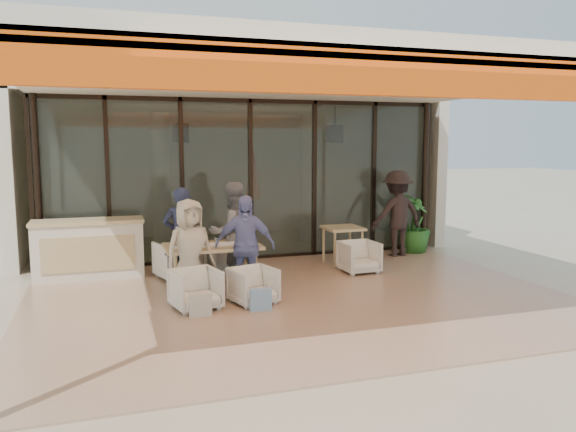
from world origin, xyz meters
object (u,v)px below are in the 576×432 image
dining_table (212,248)px  diner_cream (190,250)px  chair_near_right (253,284)px  side_chair (359,256)px  diner_periwinkle (245,246)px  chair_near_left (196,287)px  diner_grey (232,233)px  diner_navy (182,237)px  potted_palm (414,224)px  chair_far_left (179,258)px  standing_woman (397,214)px  chair_far_right (226,255)px  side_table (343,232)px  host_counter (89,249)px

dining_table → diner_cream: size_ratio=0.98×
chair_near_right → side_chair: bearing=13.9°
diner_periwinkle → chair_near_left: bearing=-133.7°
chair_near_right → diner_grey: 1.50m
dining_table → diner_navy: 0.62m
chair_near_left → diner_navy: size_ratio=0.39×
dining_table → potted_palm: size_ratio=1.19×
chair_far_left → standing_woman: standing_woman is taller
chair_near_left → dining_table: bearing=54.3°
chair_far_right → side_table: (2.32, 0.17, 0.27)m
host_counter → diner_periwinkle: diner_periwinkle is taller
standing_woman → diner_navy: bearing=7.8°
diner_navy → side_chair: size_ratio=2.52×
dining_table → standing_woman: bearing=19.9°
chair_far_right → dining_table: bearing=57.5°
side_chair → chair_far_right: bearing=163.6°
host_counter → dining_table: 2.36m
chair_near_left → diner_grey: diner_grey is taller
side_table → chair_far_left: bearing=-176.9°
chair_near_left → chair_near_right: bearing=-12.4°
diner_navy → diner_cream: size_ratio=1.07×
chair_far_left → chair_near_left: 1.90m
chair_far_left → host_counter: bearing=-33.8°
potted_palm → standing_woman: bearing=-156.3°
chair_far_right → chair_far_left: bearing=-8.1°
chair_far_right → diner_grey: (0.00, -0.50, 0.48)m
chair_far_right → side_chair: chair_far_right is taller
chair_far_left → chair_near_left: size_ratio=1.13×
diner_grey → side_table: size_ratio=2.29×
chair_far_left → diner_navy: diner_navy is taller
dining_table → diner_grey: size_ratio=0.88×
host_counter → chair_near_left: (1.47, -2.38, -0.21)m
chair_far_right → diner_cream: (-0.84, -1.40, 0.40)m
potted_palm → diner_grey: bearing=-163.1°
chair_near_left → diner_periwinkle: diner_periwinkle is taller
host_counter → side_chair: size_ratio=2.84×
side_table → standing_woman: 1.45m
side_chair → diner_periwinkle: bearing=-162.8°
host_counter → dining_table: (1.88, -1.42, 0.16)m
diner_grey → potted_palm: size_ratio=1.35×
diner_grey → side_table: (2.32, 0.67, -0.21)m
side_chair → chair_near_right: bearing=-152.6°
chair_far_right → chair_near_left: chair_far_right is taller
diner_navy → diner_cream: 0.90m
dining_table → standing_woman: size_ratio=0.84×
dining_table → diner_periwinkle: bearing=-46.8°
chair_far_right → side_table: bearing=176.2°
chair_far_left → diner_navy: 0.68m
chair_far_left → diner_cream: 1.46m
chair_near_left → diner_periwinkle: bearing=18.4°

